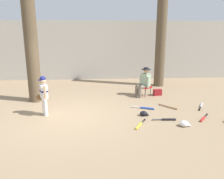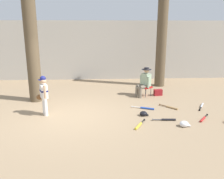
{
  "view_description": "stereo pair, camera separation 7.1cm",
  "coord_description": "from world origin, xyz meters",
  "views": [
    {
      "loc": [
        0.91,
        -7.14,
        2.78
      ],
      "look_at": [
        1.38,
        0.46,
        0.75
      ],
      "focal_mm": 37.37,
      "sensor_mm": 36.0,
      "label": 1
    },
    {
      "loc": [
        0.98,
        -7.14,
        2.78
      ],
      "look_at": [
        1.38,
        0.46,
        0.75
      ],
      "focal_mm": 37.37,
      "sensor_mm": 36.0,
      "label": 2
    }
  ],
  "objects": [
    {
      "name": "bat_wood_tan",
      "position": [
        3.48,
        0.58,
        0.03
      ],
      "size": [
        0.56,
        0.58,
        0.07
      ],
      "color": "tan",
      "rests_on": "ground"
    },
    {
      "name": "bat_yellow_trainer",
      "position": [
        2.1,
        -0.93,
        0.03
      ],
      "size": [
        0.43,
        0.7,
        0.07
      ],
      "color": "yellow",
      "rests_on": "ground"
    },
    {
      "name": "bat_red_barrel",
      "position": [
        4.18,
        -0.54,
        0.03
      ],
      "size": [
        0.5,
        0.59,
        0.07
      ],
      "color": "red",
      "rests_on": "ground"
    },
    {
      "name": "concrete_back_wall",
      "position": [
        0.0,
        5.73,
        1.57
      ],
      "size": [
        18.0,
        0.36,
        3.14
      ],
      "primitive_type": "cube",
      "color": "#ADA89E",
      "rests_on": "ground"
    },
    {
      "name": "bat_black_composite",
      "position": [
        3.02,
        -0.54,
        0.03
      ],
      "size": [
        0.72,
        0.1,
        0.07
      ],
      "color": "black",
      "rests_on": "ground"
    },
    {
      "name": "batting_helmet_black",
      "position": [
        2.38,
        -0.1,
        0.07
      ],
      "size": [
        0.29,
        0.22,
        0.17
      ],
      "color": "black",
      "rests_on": "ground"
    },
    {
      "name": "handbag_beside_stool",
      "position": [
        3.42,
        2.2,
        0.13
      ],
      "size": [
        0.37,
        0.23,
        0.26
      ],
      "primitive_type": "cube",
      "rotation": [
        0.0,
        0.0,
        0.17
      ],
      "color": "maroon",
      "rests_on": "ground"
    },
    {
      "name": "ground_plane",
      "position": [
        0.0,
        0.0,
        0.0
      ],
      "size": [
        60.0,
        60.0,
        0.0
      ],
      "primitive_type": "plane",
      "color": "#937A5B"
    },
    {
      "name": "young_ballplayer",
      "position": [
        -0.84,
        0.18,
        0.74
      ],
      "size": [
        0.47,
        0.55,
        1.31
      ],
      "color": "white",
      "rests_on": "ground"
    },
    {
      "name": "batting_helmet_white",
      "position": [
        3.4,
        -1.01,
        0.08
      ],
      "size": [
        0.32,
        0.24,
        0.18
      ],
      "color": "silver",
      "rests_on": "ground"
    },
    {
      "name": "bat_blue_youth",
      "position": [
        2.57,
        0.54,
        0.03
      ],
      "size": [
        0.77,
        0.37,
        0.07
      ],
      "color": "#2347AD",
      "rests_on": "ground"
    },
    {
      "name": "seated_spectator",
      "position": [
        2.81,
        2.13,
        0.64
      ],
      "size": [
        0.66,
        0.58,
        1.2
      ],
      "color": "#6B6051",
      "rests_on": "ground"
    },
    {
      "name": "folding_stool",
      "position": [
        2.89,
        2.18,
        0.36
      ],
      "size": [
        0.55,
        0.55,
        0.41
      ],
      "color": "red",
      "rests_on": "ground"
    },
    {
      "name": "tree_behind_spectator",
      "position": [
        3.9,
        3.89,
        2.11
      ],
      "size": [
        0.75,
        0.75,
        4.97
      ],
      "color": "brown",
      "rests_on": "ground"
    },
    {
      "name": "bat_aluminum_silver",
      "position": [
        4.64,
        0.66,
        0.03
      ],
      "size": [
        0.47,
        0.73,
        0.07
      ],
      "color": "#B7BCC6",
      "rests_on": "ground"
    },
    {
      "name": "tree_near_player",
      "position": [
        -1.52,
        1.75,
        2.65
      ],
      "size": [
        0.71,
        0.71,
        6.0
      ],
      "color": "brown",
      "rests_on": "ground"
    }
  ]
}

